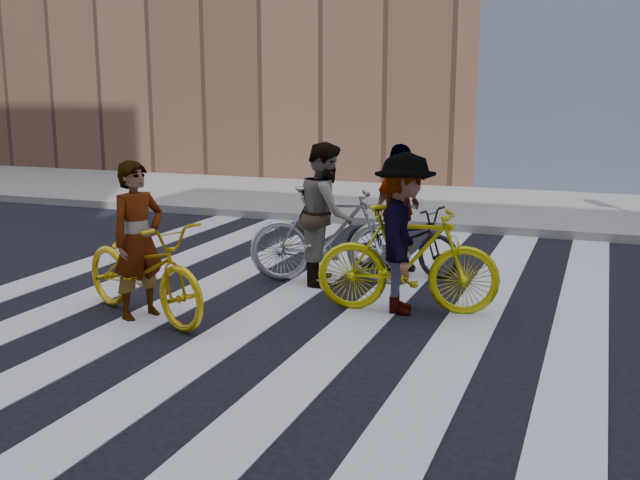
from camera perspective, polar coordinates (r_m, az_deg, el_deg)
The scene contains 11 objects.
ground at distance 8.56m, azimuth 0.41°, elevation -5.10°, with size 100.00×100.00×0.00m, color black.
sidewalk_far at distance 15.64m, azimuth 10.07°, elevation 2.60°, with size 100.00×5.00×0.15m, color gray.
zebra_crosswalk at distance 8.56m, azimuth 0.41°, elevation -5.07°, with size 8.25×10.00×0.01m.
bike_yellow_left at distance 8.25m, azimuth -13.30°, elevation -2.18°, with size 0.72×2.06×1.08m, color gold.
bike_silver_mid at distance 9.50m, azimuth 0.76°, elevation 0.40°, with size 0.58×2.06×1.24m, color #989CA1.
bike_yellow_right at distance 8.27m, azimuth 6.71°, elevation -1.48°, with size 0.57×2.00×1.20m, color #C6BD0B.
bike_dark_rear at distance 10.07m, azimuth 6.17°, elevation 0.08°, with size 0.62×1.77×0.93m, color black.
rider_left at distance 8.21m, azimuth -13.69°, elevation -0.03°, with size 0.62×0.41×1.71m, color slate.
rider_mid at distance 9.47m, azimuth 0.48°, elevation 2.07°, with size 0.87×0.68×1.79m, color slate.
rider_right at distance 8.22m, azimuth 6.41°, elevation 0.49°, with size 1.15×0.66×1.78m, color slate.
rider_rear at distance 10.02m, azimuth 5.95°, elevation 2.36°, with size 1.02×0.42×1.73m, color slate.
Camera 1 is at (2.86, -7.69, 2.45)m, focal length 42.00 mm.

